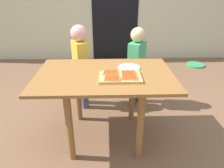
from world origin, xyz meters
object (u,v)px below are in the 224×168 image
at_px(dining_table, 105,84).
at_px(plate_white_right, 129,67).
at_px(pizza_slice_far_left, 111,73).
at_px(child_right, 136,63).
at_px(pizza_slice_far_right, 128,73).
at_px(pizza_slice_near_left, 112,78).
at_px(cutting_board, 120,77).
at_px(child_left, 81,61).
at_px(garden_hose_coil, 195,65).
at_px(pizza_slice_near_right, 129,77).

xyz_separation_m(dining_table, plate_white_right, (0.24, 0.13, 0.12)).
bearing_deg(plate_white_right, pizza_slice_far_left, -135.29).
distance_m(dining_table, child_right, 0.75).
bearing_deg(child_right, dining_table, -120.86).
distance_m(plate_white_right, child_right, 0.55).
bearing_deg(pizza_slice_far_right, pizza_slice_far_left, 177.07).
height_order(pizza_slice_far_left, pizza_slice_near_left, same).
xyz_separation_m(cutting_board, pizza_slice_near_left, (-0.07, -0.07, 0.02)).
height_order(pizza_slice_near_left, child_right, child_right).
distance_m(pizza_slice_far_left, child_right, 0.79).
xyz_separation_m(cutting_board, child_right, (0.25, 0.75, -0.14)).
distance_m(child_left, garden_hose_coil, 2.55).
height_order(dining_table, pizza_slice_near_right, pizza_slice_near_right).
bearing_deg(child_left, dining_table, -65.09).
height_order(cutting_board, pizza_slice_near_right, pizza_slice_near_right).
distance_m(pizza_slice_far_left, pizza_slice_far_right, 0.16).
relative_size(pizza_slice_far_left, child_left, 0.14).
height_order(dining_table, child_right, child_right).
bearing_deg(garden_hose_coil, plate_white_right, -128.85).
xyz_separation_m(dining_table, pizza_slice_near_left, (0.06, -0.17, 0.14)).
xyz_separation_m(pizza_slice_near_right, garden_hose_coil, (1.55, 2.18, -0.72)).
bearing_deg(dining_table, child_left, 114.91).
bearing_deg(child_left, garden_hose_coil, 34.17).
distance_m(dining_table, pizza_slice_near_right, 0.30).
relative_size(pizza_slice_near_left, child_left, 0.13).
bearing_deg(pizza_slice_near_right, cutting_board, 145.41).
bearing_deg(cutting_board, child_left, 120.22).
height_order(pizza_slice_far_right, garden_hose_coil, pizza_slice_far_right).
bearing_deg(child_right, pizza_slice_near_left, -111.53).
distance_m(cutting_board, child_left, 0.86).
height_order(pizza_slice_far_right, child_left, child_left).
xyz_separation_m(dining_table, pizza_slice_near_right, (0.21, -0.16, 0.14)).
bearing_deg(pizza_slice_far_left, garden_hose_coil, 50.53).
relative_size(pizza_slice_near_right, child_right, 0.14).
distance_m(pizza_slice_far_right, child_right, 0.74).
bearing_deg(dining_table, pizza_slice_far_right, -14.57).
bearing_deg(pizza_slice_far_right, garden_hose_coil, 53.33).
relative_size(dining_table, child_right, 1.25).
height_order(cutting_board, pizza_slice_near_left, pizza_slice_near_left).
distance_m(pizza_slice_far_right, child_left, 0.86).
distance_m(pizza_slice_far_right, pizza_slice_near_right, 0.10).
bearing_deg(pizza_slice_near_left, child_left, 113.99).
bearing_deg(plate_white_right, child_left, 137.05).
bearing_deg(child_left, pizza_slice_far_right, -53.63).
height_order(child_left, garden_hose_coil, child_left).
distance_m(dining_table, garden_hose_coil, 2.74).
bearing_deg(garden_hose_coil, dining_table, -131.01).
relative_size(pizza_slice_far_left, garden_hose_coil, 0.42).
bearing_deg(child_left, plate_white_right, -42.95).
relative_size(dining_table, pizza_slice_near_left, 8.97).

